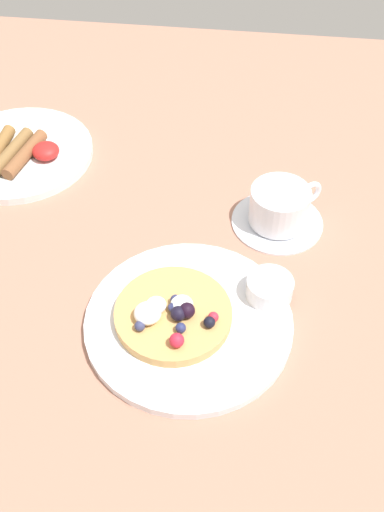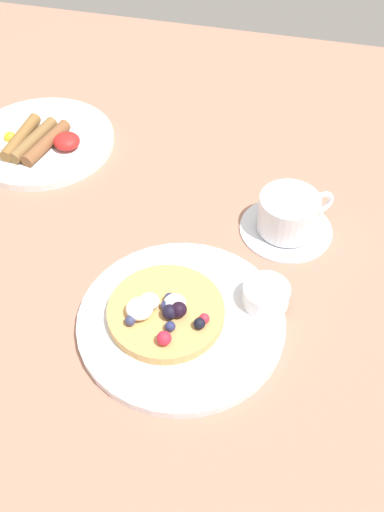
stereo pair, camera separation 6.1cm
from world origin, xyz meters
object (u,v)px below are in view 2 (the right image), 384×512
at_px(breakfast_plate, 42,141).
at_px(coffee_saucer, 286,228).
at_px(pancake_plate, 181,321).
at_px(syrup_ramekin, 266,296).
at_px(coffee_cup, 289,212).

height_order(breakfast_plate, coffee_saucer, breakfast_plate).
height_order(pancake_plate, syrup_ramekin, syrup_ramekin).
distance_m(breakfast_plate, coffee_cup, 0.44).
bearing_deg(breakfast_plate, coffee_saucer, -13.70).
relative_size(pancake_plate, coffee_saucer, 1.95).
height_order(syrup_ramekin, coffee_cup, coffee_cup).
height_order(pancake_plate, coffee_saucer, pancake_plate).
xyz_separation_m(syrup_ramekin, breakfast_plate, (-0.42, 0.25, -0.02)).
relative_size(syrup_ramekin, coffee_cup, 0.58).
bearing_deg(coffee_saucer, coffee_cup, 34.96).
bearing_deg(syrup_ramekin, breakfast_plate, 148.76).
relative_size(coffee_saucer, coffee_cup, 1.29).
xyz_separation_m(coffee_saucer, coffee_cup, (0.00, 0.00, 0.03)).
bearing_deg(coffee_saucer, breakfast_plate, 166.30).
bearing_deg(syrup_ramekin, coffee_cup, 86.84).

